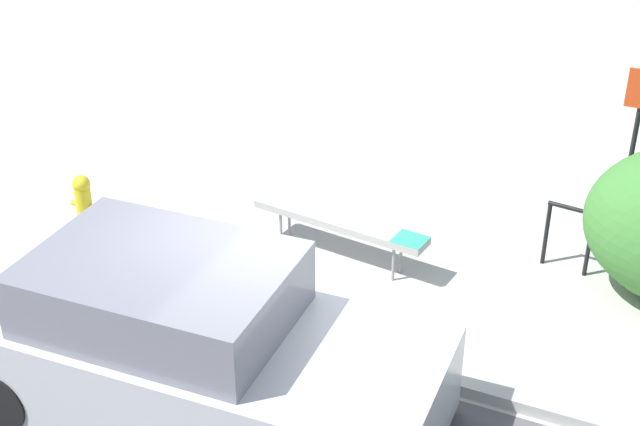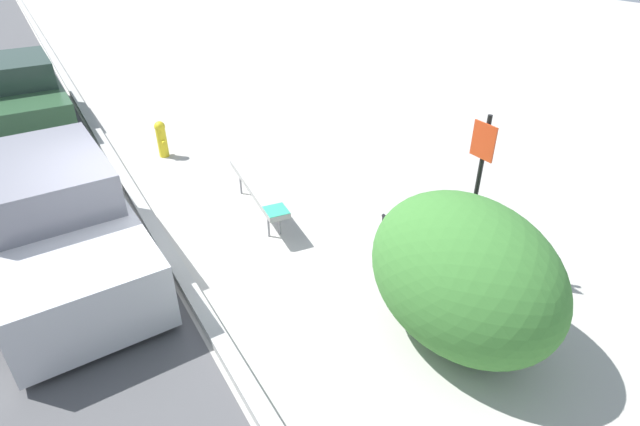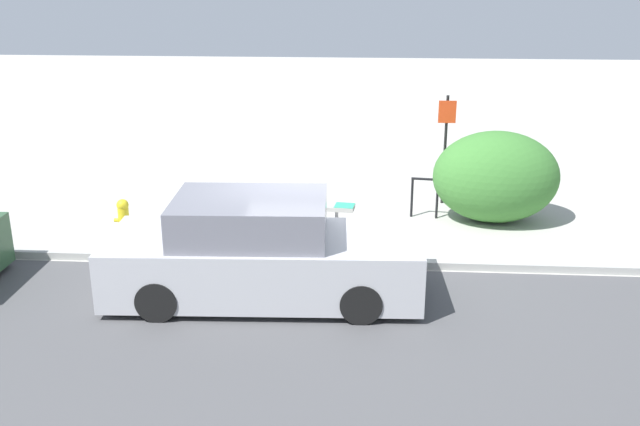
# 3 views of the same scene
# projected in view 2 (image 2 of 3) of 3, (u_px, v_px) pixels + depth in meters

# --- Properties ---
(ground_plane) EXTENTS (60.00, 60.00, 0.00)m
(ground_plane) POSITION_uv_depth(u_px,v_px,m) (169.00, 257.00, 7.43)
(ground_plane) COLOR #ADAAA3
(curb) EXTENTS (60.00, 0.20, 0.13)m
(curb) POSITION_uv_depth(u_px,v_px,m) (168.00, 253.00, 7.39)
(curb) COLOR #A8A8A3
(curb) RESTS_ON ground_plane
(bench) EXTENTS (2.22, 0.61, 0.55)m
(bench) POSITION_uv_depth(u_px,v_px,m) (258.00, 187.00, 8.27)
(bench) COLOR gray
(bench) RESTS_ON ground_plane
(bike_rack) EXTENTS (0.55, 0.12, 0.83)m
(bike_rack) POSITION_uv_depth(u_px,v_px,m) (392.00, 243.00, 6.85)
(bike_rack) COLOR black
(bike_rack) RESTS_ON ground_plane
(sign_post) EXTENTS (0.36, 0.08, 2.30)m
(sign_post) POSITION_uv_depth(u_px,v_px,m) (477.00, 183.00, 6.49)
(sign_post) COLOR black
(sign_post) RESTS_ON ground_plane
(fire_hydrant) EXTENTS (0.36, 0.22, 0.77)m
(fire_hydrant) POSITION_uv_depth(u_px,v_px,m) (162.00, 138.00, 10.29)
(fire_hydrant) COLOR gold
(fire_hydrant) RESTS_ON ground_plane
(shrub_hedge) EXTENTS (2.44, 1.80, 1.80)m
(shrub_hedge) POSITION_uv_depth(u_px,v_px,m) (463.00, 275.00, 5.61)
(shrub_hedge) COLOR #3D7A33
(shrub_hedge) RESTS_ON ground_plane
(parked_car_near) EXTENTS (4.71, 1.97, 1.57)m
(parked_car_near) POSITION_uv_depth(u_px,v_px,m) (56.00, 219.00, 7.01)
(parked_car_near) COLOR black
(parked_car_near) RESTS_ON ground_plane
(parked_car_far) EXTENTS (4.35, 1.97, 1.52)m
(parked_car_far) POSITION_uv_depth(u_px,v_px,m) (17.00, 96.00, 11.75)
(parked_car_far) COLOR black
(parked_car_far) RESTS_ON ground_plane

